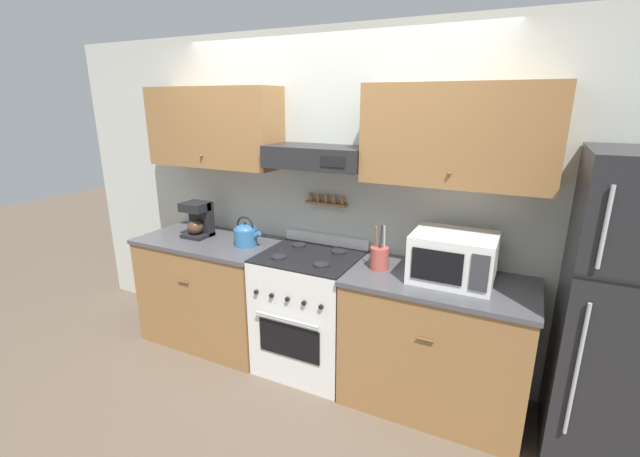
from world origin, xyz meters
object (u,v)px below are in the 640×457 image
(refrigerator, at_px, (637,320))
(coffee_maker, at_px, (198,219))
(stove_range, at_px, (310,312))
(utensil_crock, at_px, (379,257))
(microwave, at_px, (453,257))
(tea_kettle, at_px, (246,234))

(refrigerator, bearing_deg, coffee_maker, 179.03)
(stove_range, relative_size, utensil_crock, 3.29)
(microwave, bearing_deg, utensil_crock, -177.88)
(refrigerator, distance_m, microwave, 1.00)
(coffee_maker, height_order, utensil_crock, utensil_crock)
(tea_kettle, bearing_deg, coffee_maker, 177.37)
(coffee_maker, bearing_deg, refrigerator, -0.97)
(stove_range, xyz_separation_m, refrigerator, (2.01, -0.03, 0.43))
(stove_range, xyz_separation_m, microwave, (1.02, 0.02, 0.61))
(refrigerator, distance_m, coffee_maker, 3.09)
(coffee_maker, relative_size, utensil_crock, 0.96)
(coffee_maker, bearing_deg, microwave, -0.14)
(utensil_crock, bearing_deg, refrigerator, -1.14)
(utensil_crock, bearing_deg, stove_range, -179.66)
(stove_range, relative_size, refrigerator, 0.56)
(stove_range, distance_m, microwave, 1.19)
(coffee_maker, height_order, microwave, microwave)
(refrigerator, relative_size, microwave, 3.55)
(coffee_maker, bearing_deg, utensil_crock, -0.82)
(refrigerator, distance_m, utensil_crock, 1.47)
(stove_range, xyz_separation_m, tea_kettle, (-0.57, 0.00, 0.55))
(coffee_maker, relative_size, microwave, 0.58)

